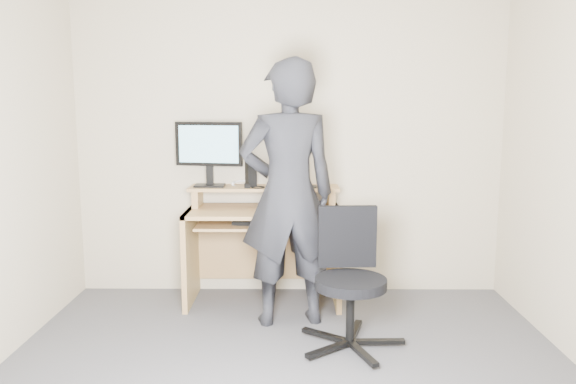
{
  "coord_description": "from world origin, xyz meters",
  "views": [
    {
      "loc": [
        0.03,
        -2.87,
        1.56
      ],
      "look_at": [
        -0.0,
        1.05,
        0.95
      ],
      "focal_mm": 35.0,
      "sensor_mm": 36.0,
      "label": 1
    }
  ],
  "objects_px": {
    "monitor": "(209,148)",
    "person": "(288,194)",
    "desk": "(264,232)",
    "office_chair": "(349,273)"
  },
  "relations": [
    {
      "from": "desk",
      "to": "office_chair",
      "type": "height_order",
      "value": "desk"
    },
    {
      "from": "person",
      "to": "monitor",
      "type": "bearing_deg",
      "value": -52.8
    },
    {
      "from": "office_chair",
      "to": "person",
      "type": "distance_m",
      "value": 0.72
    },
    {
      "from": "person",
      "to": "office_chair",
      "type": "bearing_deg",
      "value": 125.46
    },
    {
      "from": "desk",
      "to": "monitor",
      "type": "distance_m",
      "value": 0.8
    },
    {
      "from": "monitor",
      "to": "office_chair",
      "type": "height_order",
      "value": "monitor"
    },
    {
      "from": "monitor",
      "to": "person",
      "type": "bearing_deg",
      "value": -31.01
    },
    {
      "from": "monitor",
      "to": "person",
      "type": "xyz_separation_m",
      "value": [
        0.63,
        -0.55,
        -0.28
      ]
    },
    {
      "from": "desk",
      "to": "person",
      "type": "distance_m",
      "value": 0.67
    },
    {
      "from": "person",
      "to": "desk",
      "type": "bearing_deg",
      "value": -80.19
    }
  ]
}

